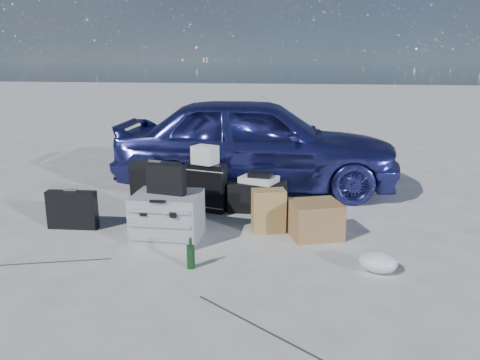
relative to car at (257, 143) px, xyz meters
name	(u,v)px	position (x,y,z in m)	size (l,w,h in m)	color
ground	(194,253)	(-0.26, -2.21, -0.61)	(60.00, 60.00, 0.00)	beige
car	(257,143)	(0.00, 0.00, 0.00)	(1.43, 3.55, 1.21)	#383C98
pelican_case	(168,217)	(-0.58, -1.92, -0.39)	(0.61, 0.50, 0.44)	gray
laptop_bag	(166,179)	(-0.58, -1.91, -0.03)	(0.37, 0.09, 0.27)	black
briefcase	(72,210)	(-1.61, -1.79, -0.41)	(0.49, 0.11, 0.38)	black
suitcase_left	(156,194)	(-0.82, -1.54, -0.28)	(0.50, 0.18, 0.65)	black
suitcase_right	(206,187)	(-0.43, -1.02, -0.34)	(0.45, 0.16, 0.54)	black
white_carton	(205,155)	(-0.43, -1.02, 0.03)	(0.25, 0.20, 0.20)	silver
duffel_bag	(257,196)	(0.13, -0.93, -0.44)	(0.65, 0.28, 0.32)	black
flat_box_white	(259,179)	(0.14, -0.92, -0.25)	(0.38, 0.28, 0.07)	silver
flat_box_black	(260,174)	(0.16, -0.93, -0.19)	(0.25, 0.18, 0.05)	black
kraft_bag	(268,211)	(0.32, -1.56, -0.39)	(0.32, 0.19, 0.42)	olive
cardboard_box	(315,219)	(0.77, -1.63, -0.44)	(0.45, 0.40, 0.34)	brown
plastic_bag	(378,262)	(1.28, -2.32, -0.52)	(0.30, 0.26, 0.17)	silver
green_bottle	(191,253)	(-0.20, -2.50, -0.47)	(0.07, 0.07, 0.26)	black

